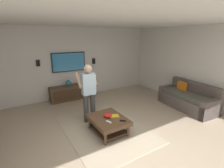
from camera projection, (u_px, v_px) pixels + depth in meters
The scene contains 18 objects.
ground_plane at pixel (117, 139), 3.94m from camera, with size 8.53×8.53×0.00m, color tan.
wall_back_tv at pixel (68, 63), 6.44m from camera, with size 0.10×7.30×2.72m, color silver.
wall_side_window at pixel (210, 68), 5.39m from camera, with size 7.09×0.10×2.72m, color silver.
ceiling_slab at pixel (119, 13), 3.19m from camera, with size 7.09×7.30×0.10m, color white.
area_rug at pixel (104, 128), 4.39m from camera, with size 2.66×1.93×0.01m, color tan.
couch at pixel (188, 99), 5.63m from camera, with size 1.98×1.05×0.87m.
coffee_table at pixel (108, 122), 4.15m from camera, with size 1.00×0.80×0.40m.
media_console at pixel (73, 92), 6.46m from camera, with size 0.45×1.70×0.55m.
tv at pixel (69, 62), 6.35m from camera, with size 0.05×1.29×0.72m.
person_standing at pixel (89, 90), 4.55m from camera, with size 0.57×0.57×1.64m.
bowl at pixel (108, 115), 4.16m from camera, with size 0.21×0.21×0.10m, color red.
remote_white at pixel (109, 122), 3.90m from camera, with size 0.15×0.04×0.02m, color white.
remote_black at pixel (123, 121), 3.96m from camera, with size 0.15×0.04×0.02m, color black.
remote_grey at pixel (117, 117), 4.14m from camera, with size 0.15×0.04×0.02m, color slate.
book at pixel (114, 116), 4.18m from camera, with size 0.22×0.16×0.04m, color gold.
vase_round at pixel (69, 83), 6.29m from camera, with size 0.22×0.22×0.22m, color teal.
wall_speaker_left at pixel (94, 61), 6.90m from camera, with size 0.06×0.12×0.22m, color black.
wall_speaker_right at pixel (38, 63), 5.79m from camera, with size 0.06×0.12×0.22m, color black.
Camera 1 is at (-2.86, 1.92, 2.33)m, focal length 26.60 mm.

